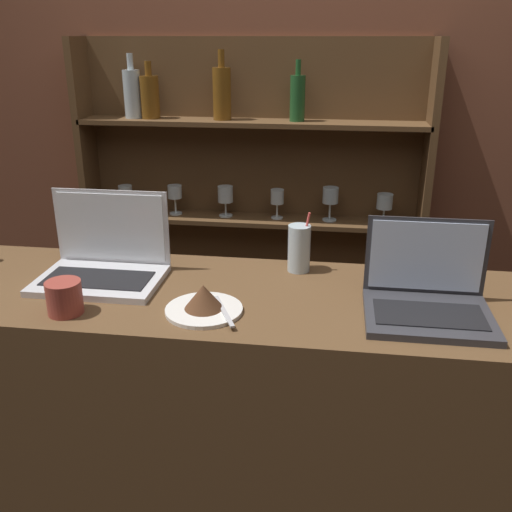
% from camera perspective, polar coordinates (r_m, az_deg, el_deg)
% --- Properties ---
extents(bar_counter, '(2.19, 0.52, 1.04)m').
position_cam_1_polar(bar_counter, '(1.80, -0.79, -18.95)').
color(bar_counter, brown).
rests_on(bar_counter, ground_plane).
extents(back_wall, '(7.00, 0.06, 2.70)m').
position_cam_1_polar(back_wall, '(2.52, 3.15, 13.72)').
color(back_wall, brown).
rests_on(back_wall, ground_plane).
extents(back_shelf, '(1.48, 0.18, 1.67)m').
position_cam_1_polar(back_shelf, '(2.56, -0.61, 3.31)').
color(back_shelf, brown).
rests_on(back_shelf, ground_plane).
extents(laptop_near, '(0.34, 0.24, 0.24)m').
position_cam_1_polar(laptop_near, '(1.66, -14.96, -0.48)').
color(laptop_near, silver).
rests_on(laptop_near, bar_counter).
extents(laptop_far, '(0.30, 0.24, 0.22)m').
position_cam_1_polar(laptop_far, '(1.46, 16.77, -3.81)').
color(laptop_far, '#333338').
rests_on(laptop_far, bar_counter).
extents(cake_plate, '(0.19, 0.19, 0.07)m').
position_cam_1_polar(cake_plate, '(1.42, -5.23, -4.60)').
color(cake_plate, silver).
rests_on(cake_plate, bar_counter).
extents(water_glass, '(0.07, 0.07, 0.18)m').
position_cam_1_polar(water_glass, '(1.65, 4.33, 0.79)').
color(water_glass, silver).
rests_on(water_glass, bar_counter).
extents(coffee_cup, '(0.09, 0.09, 0.08)m').
position_cam_1_polar(coffee_cup, '(1.48, -18.61, -3.95)').
color(coffee_cup, '#993D33').
rests_on(coffee_cup, bar_counter).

